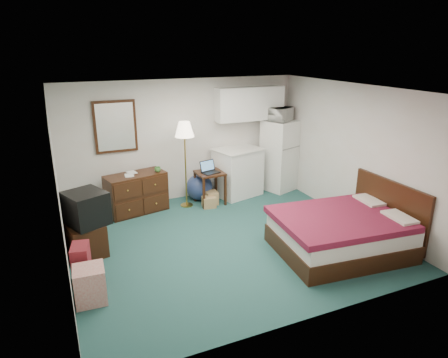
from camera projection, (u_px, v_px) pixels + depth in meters
name	position (u px, v px, depth m)	size (l,w,h in m)	color
floor	(227.00, 240.00, 6.73)	(5.00, 4.50, 0.01)	#193D3A
ceiling	(227.00, 90.00, 5.93)	(5.00, 4.50, 0.01)	beige
walls	(227.00, 170.00, 6.33)	(5.01, 4.51, 2.50)	beige
mirror	(115.00, 127.00, 7.62)	(0.80, 0.06, 1.00)	white
upper_cabinets	(250.00, 104.00, 8.46)	(1.50, 0.35, 0.70)	white
headboard	(389.00, 210.00, 6.58)	(0.06, 1.56, 1.00)	black
dresser	(136.00, 193.00, 7.77)	(1.14, 0.52, 0.78)	black
floor_lamp	(186.00, 165.00, 7.92)	(0.38, 0.38, 1.74)	gold
desk	(210.00, 188.00, 8.22)	(0.53, 0.53, 0.68)	black
exercise_ball	(199.00, 187.00, 8.43)	(0.55, 0.55, 0.55)	navy
kitchen_counter	(238.00, 173.00, 8.65)	(0.92, 0.70, 1.00)	white
fridge	(280.00, 155.00, 8.92)	(0.65, 0.65, 1.57)	white
bed	(340.00, 234.00, 6.28)	(1.93, 1.50, 0.62)	#55051D
tv_stand	(86.00, 240.00, 6.19)	(0.52, 0.56, 0.52)	black
suitcase	(82.00, 265.00, 5.43)	(0.22, 0.36, 0.58)	maroon
retail_box	(90.00, 285.00, 5.07)	(0.38, 0.38, 0.48)	beige
file_bin	(136.00, 207.00, 7.74)	(0.40, 0.30, 0.28)	gray
cardboard_box_a	(209.00, 202.00, 8.08)	(0.26, 0.22, 0.22)	olive
cardboard_box_b	(212.00, 198.00, 8.24)	(0.23, 0.27, 0.27)	olive
laptop	(211.00, 167.00, 8.02)	(0.34, 0.28, 0.23)	black
crt_tv	(86.00, 208.00, 6.08)	(0.55, 0.60, 0.51)	black
microwave	(281.00, 113.00, 8.55)	(0.53, 0.29, 0.36)	white
book_a	(124.00, 171.00, 7.49)	(0.16, 0.02, 0.22)	olive
book_b	(127.00, 168.00, 7.63)	(0.17, 0.02, 0.23)	olive
mug	(158.00, 169.00, 7.76)	(0.12, 0.10, 0.12)	#3F7B34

